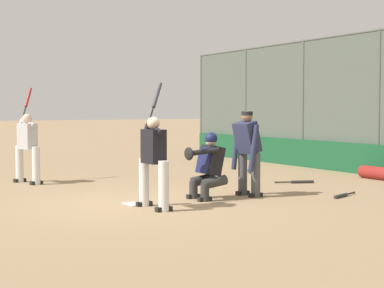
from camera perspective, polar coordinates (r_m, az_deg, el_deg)
name	(u,v)px	position (r m, az deg, el deg)	size (l,w,h in m)	color
ground_plane	(138,204)	(11.46, -4.86, -5.34)	(160.00, 160.00, 0.00)	#9E7F5B
home_plate_marker	(138,204)	(11.46, -4.86, -5.31)	(0.43, 0.43, 0.01)	white
batter_at_plate	(154,159)	(10.82, -3.43, -1.31)	(1.04, 0.61, 2.16)	silver
catcher_behind_plate	(207,165)	(11.94, 1.37, -1.85)	(0.66, 0.76, 1.25)	#333333
umpire_home	(247,151)	(12.39, 4.96, -0.59)	(0.67, 0.45, 1.65)	#4C4C51
batter_on_deck	(27,145)	(14.95, -14.42, -0.12)	(1.13, 0.56, 2.19)	silver
spare_bat_near_backstop	(300,182)	(14.75, 9.54, -3.34)	(0.37, 0.86, 0.07)	black
spare_bat_by_padding	(342,195)	(12.63, 13.23, -4.47)	(0.38, 0.81, 0.07)	black
spare_bat_third_base_side	(249,171)	(17.03, 5.11, -2.44)	(0.77, 0.46, 0.07)	black
equipment_bag_dugout_side	(377,173)	(15.93, 16.15, -2.50)	(1.22, 0.31, 0.31)	maroon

